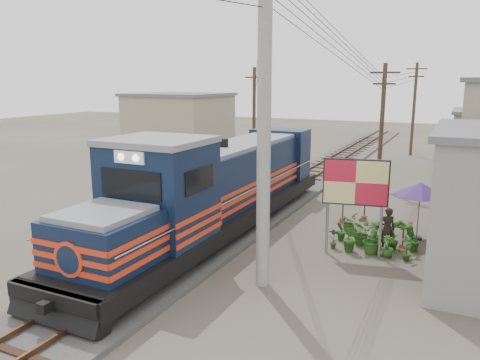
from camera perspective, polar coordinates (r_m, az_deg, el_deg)
The scene contains 14 objects.
ground at distance 16.55m, azimuth -7.96°, elevation -9.62°, with size 120.00×120.00×0.00m, color #473F35.
ballast at distance 25.06m, azimuth 4.72°, elevation -1.85°, with size 3.60×70.00×0.16m, color #595651.
track at distance 25.02m, azimuth 4.72°, elevation -1.45°, with size 1.15×70.00×0.12m.
locomotive at distance 18.53m, azimuth -2.87°, elevation -1.28°, with size 3.10×16.90×4.19m.
utility_pole_main at distance 13.33m, azimuth 2.95°, elevation 7.40°, with size 0.40×0.40×10.00m.
wooden_pole_mid at distance 27.18m, azimuth 16.89°, elevation 6.46°, with size 1.60×0.24×7.00m.
wooden_pole_far at distance 40.99m, azimuth 20.44°, elevation 8.29°, with size 1.60×0.24×7.50m.
wooden_pole_left at distance 33.72m, azimuth 1.73°, elevation 7.95°, with size 1.60×0.24×7.00m.
power_lines at distance 23.04m, azimuth 3.31°, elevation 15.72°, with size 9.65×19.00×3.30m.
shophouse_left at distance 34.44m, azimuth -7.33°, elevation 6.16°, with size 6.30×6.30×5.20m.
billboard at distance 16.59m, azimuth 13.91°, elevation -0.59°, with size 2.22×0.54×3.46m.
market_umbrella at distance 19.15m, azimuth 21.14°, elevation -1.08°, with size 2.41×2.41×2.27m.
vendor at distance 17.89m, azimuth 17.49°, elevation -5.69°, with size 0.58×0.38×1.60m, color black.
plant_nursery at distance 18.00m, azimuth 15.53°, elevation -6.55°, with size 3.29×3.22×1.13m.
Camera 1 is at (8.62, -12.76, 6.07)m, focal length 35.00 mm.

